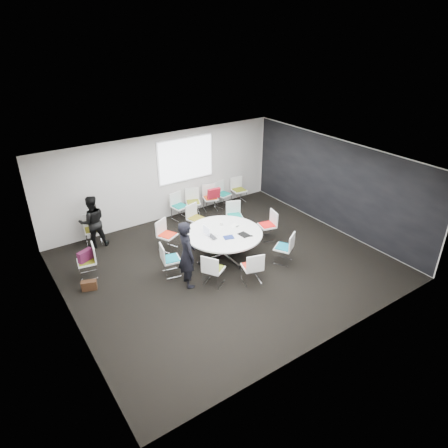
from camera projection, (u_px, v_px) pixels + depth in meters
room_shell at (229, 217)px, 10.10m from camera, size 8.08×7.08×2.88m
conference_table at (224, 239)px, 10.87m from camera, size 2.10×2.10×0.73m
projection_screen at (186, 160)px, 12.79m from camera, size 1.90×0.03×1.35m
chair_ring_a at (267, 230)px, 11.84m from camera, size 0.54×0.55×0.88m
chair_ring_b at (235, 221)px, 12.39m from camera, size 0.59×0.59×0.88m
chair_ring_c at (196, 224)px, 12.22m from camera, size 0.56×0.55×0.88m
chair_ring_d at (167, 241)px, 11.30m from camera, size 0.61×0.61×0.88m
chair_ring_e at (171, 265)px, 10.18m from camera, size 0.53×0.54×0.88m
chair_ring_f at (213, 275)px, 9.78m from camera, size 0.62×0.63×0.88m
chair_ring_g at (252, 273)px, 9.87m from camera, size 0.57×0.56×0.88m
chair_ring_h at (284, 253)px, 10.69m from camera, size 0.62×0.62×0.88m
chair_back_a at (180, 211)px, 13.02m from camera, size 0.53×0.52×0.88m
chair_back_b at (193, 207)px, 13.31m from camera, size 0.60×0.59×0.88m
chair_back_c at (210, 203)px, 13.62m from camera, size 0.57×0.56×0.88m
chair_back_d at (223, 199)px, 13.91m from camera, size 0.54×0.53×0.88m
chair_back_e at (239, 195)px, 14.25m from camera, size 0.51×0.49×0.88m
chair_spare_left at (88, 267)px, 10.10m from camera, size 0.52×0.53×0.88m
chair_person_back at (93, 235)px, 11.60m from camera, size 0.53×0.53×0.88m
person_main at (187, 254)px, 9.53m from camera, size 0.52×0.69×1.73m
person_back at (93, 222)px, 11.25m from camera, size 0.83×0.69×1.55m
laptop at (214, 236)px, 10.56m from camera, size 0.24×0.35×0.03m
laptop_lid at (206, 231)px, 10.60m from camera, size 0.02×0.30×0.22m
notebook_black at (244, 235)px, 10.65m from camera, size 0.24×0.32×0.02m
tablet_folio at (229, 237)px, 10.51m from camera, size 0.31×0.27×0.03m
papers_right at (235, 226)px, 11.13m from camera, size 0.36×0.31×0.00m
papers_front at (242, 226)px, 11.10m from camera, size 0.33×0.26×0.00m
cup at (221, 224)px, 11.13m from camera, size 0.08×0.08×0.09m
phone at (250, 236)px, 10.59m from camera, size 0.15×0.11×0.01m
maroon_bag at (85, 256)px, 9.93m from camera, size 0.42×0.29×0.28m
brown_bag at (89, 285)px, 9.66m from camera, size 0.39×0.27×0.24m
red_jacket at (214, 193)px, 13.26m from camera, size 0.45×0.20×0.36m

